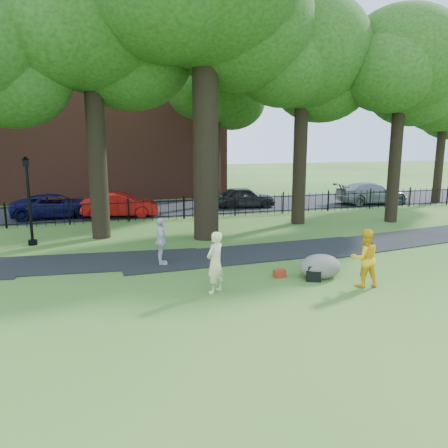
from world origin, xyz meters
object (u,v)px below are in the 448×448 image
object	(u,v)px
lamppost	(29,202)
red_sedan	(120,205)
man	(365,258)
woman	(215,262)
boulder	(320,265)

from	to	relation	value
lamppost	red_sedan	size ratio (longest dim) A/B	0.88
man	woman	bearing A→B (deg)	-2.33
lamppost	woman	bearing A→B (deg)	-56.30
lamppost	red_sedan	distance (m)	7.03
woman	red_sedan	distance (m)	13.56
boulder	lamppost	world-z (taller)	lamppost
boulder	lamppost	distance (m)	12.05
woman	boulder	size ratio (longest dim) A/B	1.32
man	boulder	world-z (taller)	man
woman	lamppost	distance (m)	9.73
red_sedan	boulder	bearing A→B (deg)	-148.94
boulder	woman	bearing A→B (deg)	-173.79
boulder	red_sedan	xyz separation A→B (m)	(-5.46, 13.03, 0.29)
red_sedan	man	bearing A→B (deg)	-147.86
man	lamppost	xyz separation A→B (m)	(-10.25, 8.53, 0.94)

